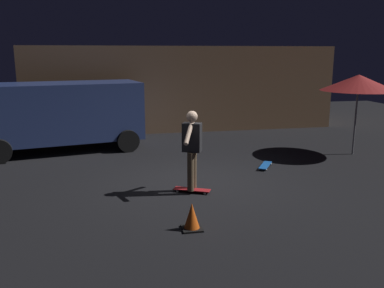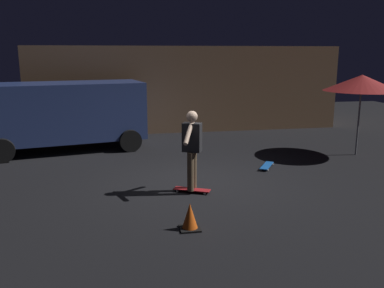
{
  "view_description": "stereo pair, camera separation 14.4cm",
  "coord_description": "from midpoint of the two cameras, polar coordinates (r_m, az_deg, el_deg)",
  "views": [
    {
      "loc": [
        -1.81,
        -8.65,
        2.88
      ],
      "look_at": [
        -0.16,
        -0.6,
        1.05
      ],
      "focal_mm": 38.14,
      "sensor_mm": 36.0,
      "label": 1
    },
    {
      "loc": [
        -1.67,
        -8.68,
        2.88
      ],
      "look_at": [
        -0.16,
        -0.6,
        1.05
      ],
      "focal_mm": 38.14,
      "sensor_mm": 36.0,
      "label": 2
    }
  ],
  "objects": [
    {
      "name": "skater",
      "position": [
        8.43,
        0.49,
        -0.09
      ],
      "size": [
        0.52,
        0.92,
        1.67
      ],
      "color": "brown",
      "rests_on": "skateboard_ridden"
    },
    {
      "name": "skateboard_ridden",
      "position": [
        8.7,
        0.48,
        -6.41
      ],
      "size": [
        0.79,
        0.53,
        0.07
      ],
      "color": "#AD1E23",
      "rests_on": "ground_plane"
    },
    {
      "name": "traffic_cone",
      "position": [
        6.9,
        0.31,
        -10.22
      ],
      "size": [
        0.34,
        0.34,
        0.46
      ],
      "color": "black",
      "rests_on": "ground_plane"
    },
    {
      "name": "ground_plane",
      "position": [
        9.3,
        0.73,
        -5.5
      ],
      "size": [
        28.0,
        28.0,
        0.0
      ],
      "primitive_type": "plane",
      "color": "black"
    },
    {
      "name": "patio_umbrella",
      "position": [
        12.5,
        22.97,
        7.86
      ],
      "size": [
        2.1,
        2.1,
        2.3
      ],
      "color": "slate",
      "rests_on": "ground_plane"
    },
    {
      "name": "skateboard_spare",
      "position": [
        10.69,
        10.79,
        -3.0
      ],
      "size": [
        0.59,
        0.76,
        0.07
      ],
      "color": "#1959B2",
      "rests_on": "ground_plane"
    },
    {
      "name": "parked_van",
      "position": [
        12.88,
        -17.08,
        4.32
      ],
      "size": [
        4.87,
        2.94,
        2.03
      ],
      "color": "navy",
      "rests_on": "ground_plane"
    },
    {
      "name": "low_building",
      "position": [
        16.99,
        -1.29,
        8.14
      ],
      "size": [
        11.6,
        4.07,
        3.15
      ],
      "color": "#AD7F56",
      "rests_on": "ground_plane"
    }
  ]
}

